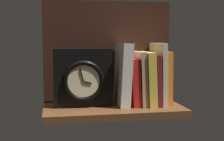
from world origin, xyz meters
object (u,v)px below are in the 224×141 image
object	(u,v)px
book_tan_shortstories	(139,78)
book_orange_pandolfini	(164,77)
book_maroon_dawkins	(153,79)
book_cream_twain	(158,73)
framed_clock	(83,78)
book_yellow_seinlanguage	(146,78)
book_red_requiem	(132,81)
book_white_catcher	(123,74)

from	to	relation	value
book_tan_shortstories	book_orange_pandolfini	distance (cm)	9.74
book_maroon_dawkins	book_cream_twain	bearing A→B (deg)	0.00
book_maroon_dawkins	framed_clock	bearing A→B (deg)	-179.74
book_yellow_seinlanguage	book_red_requiem	bearing A→B (deg)	180.00
book_orange_pandolfini	framed_clock	distance (cm)	30.82
book_maroon_dawkins	framed_clock	distance (cm)	26.48
book_tan_shortstories	book_yellow_seinlanguage	size ratio (longest dim) A/B	1.01
book_maroon_dawkins	book_tan_shortstories	bearing A→B (deg)	180.00
book_maroon_dawkins	book_red_requiem	bearing A→B (deg)	180.00
book_orange_pandolfini	framed_clock	bearing A→B (deg)	-179.77
book_yellow_seinlanguage	book_tan_shortstories	bearing A→B (deg)	180.00
book_white_catcher	book_maroon_dawkins	distance (cm)	11.88
book_red_requiem	book_orange_pandolfini	size ratio (longest dim) A/B	0.88
book_white_catcher	book_maroon_dawkins	bearing A→B (deg)	0.00
framed_clock	book_white_catcher	bearing A→B (deg)	0.47
book_red_requiem	book_tan_shortstories	world-z (taller)	book_tan_shortstories
book_white_catcher	book_cream_twain	world-z (taller)	same
book_orange_pandolfini	framed_clock	world-z (taller)	framed_clock
book_cream_twain	framed_clock	size ratio (longest dim) A/B	1.09
book_yellow_seinlanguage	framed_clock	xyz separation A→B (cm)	(-23.87, -0.12, 0.57)
book_white_catcher	book_red_requiem	distance (cm)	4.50
framed_clock	book_cream_twain	bearing A→B (deg)	0.25
book_tan_shortstories	book_cream_twain	bearing A→B (deg)	0.00
book_tan_shortstories	book_maroon_dawkins	world-z (taller)	book_tan_shortstories
framed_clock	book_orange_pandolfini	bearing A→B (deg)	0.23
book_orange_pandolfini	book_yellow_seinlanguage	bearing A→B (deg)	180.00
book_red_requiem	book_tan_shortstories	size ratio (longest dim) A/B	0.88
book_yellow_seinlanguage	book_maroon_dawkins	size ratio (longest dim) A/B	1.05
book_orange_pandolfini	framed_clock	size ratio (longest dim) A/B	0.94
book_red_requiem	book_yellow_seinlanguage	bearing A→B (deg)	0.00
book_maroon_dawkins	book_orange_pandolfini	world-z (taller)	book_orange_pandolfini
book_cream_twain	book_white_catcher	bearing A→B (deg)	180.00
book_cream_twain	book_orange_pandolfini	xyz separation A→B (cm)	(2.36, 0.00, -1.56)
book_tan_shortstories	book_yellow_seinlanguage	world-z (taller)	book_tan_shortstories
book_red_requiem	book_yellow_seinlanguage	xyz separation A→B (cm)	(5.55, 0.00, 1.12)
book_white_catcher	book_maroon_dawkins	size ratio (longest dim) A/B	1.23
book_white_catcher	book_tan_shortstories	size ratio (longest dim) A/B	1.16
book_orange_pandolfini	book_tan_shortstories	bearing A→B (deg)	180.00
book_yellow_seinlanguage	book_cream_twain	distance (cm)	4.88
book_red_requiem	framed_clock	world-z (taller)	framed_clock
book_white_catcher	book_tan_shortstories	world-z (taller)	book_white_catcher
book_cream_twain	book_orange_pandolfini	bearing A→B (deg)	0.00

